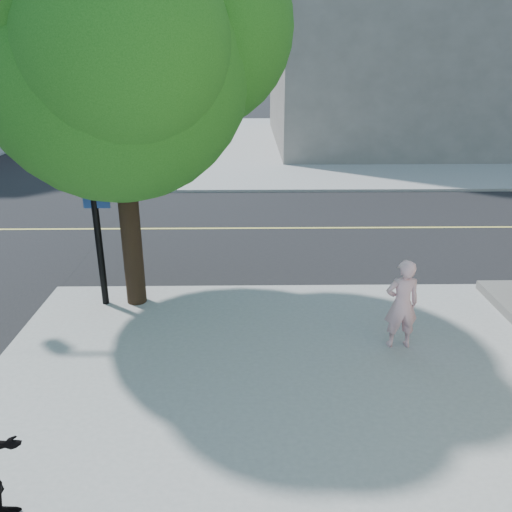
{
  "coord_description": "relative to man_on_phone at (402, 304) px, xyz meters",
  "views": [
    {
      "loc": [
        3.32,
        -10.58,
        4.94
      ],
      "look_at": [
        3.46,
        -1.2,
        1.3
      ],
      "focal_mm": 36.02,
      "sensor_mm": 36.0,
      "label": 1
    }
  ],
  "objects": [
    {
      "name": "filler_ne",
      "position": [
        8.03,
        24.62,
        6.18
      ],
      "size": [
        18.0,
        16.0,
        14.0
      ],
      "primitive_type": "cube",
      "color": "slate",
      "rests_on": "sidewalk_ne"
    },
    {
      "name": "sidewalk_ne",
      "position": [
        7.53,
        24.12,
        -0.88
      ],
      "size": [
        29.0,
        25.0,
        0.12
      ],
      "primitive_type": "cube",
      "color": "gray",
      "rests_on": "ground"
    },
    {
      "name": "road_ew",
      "position": [
        -5.97,
        7.12,
        -0.94
      ],
      "size": [
        140.0,
        9.0,
        0.01
      ],
      "primitive_type": "cube",
      "color": "black",
      "rests_on": "ground"
    },
    {
      "name": "ground",
      "position": [
        -5.97,
        2.62,
        -0.94
      ],
      "size": [
        140.0,
        140.0,
        0.0
      ],
      "primitive_type": "plane",
      "color": "black",
      "rests_on": "ground"
    },
    {
      "name": "street_tree",
      "position": [
        -4.88,
        1.87,
        4.44
      ],
      "size": [
        6.15,
        5.59,
        8.16
      ],
      "rotation": [
        0.0,
        0.0,
        0.25
      ],
      "color": "black",
      "rests_on": "sidewalk_se"
    },
    {
      "name": "man_on_phone",
      "position": [
        0.0,
        0.0,
        0.0
      ],
      "size": [
        0.63,
        0.43,
        1.65
      ],
      "primitive_type": "imported",
      "rotation": [
        0.0,
        0.0,
        3.21
      ],
      "color": "#F2B3BC",
      "rests_on": "sidewalk_se"
    }
  ]
}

